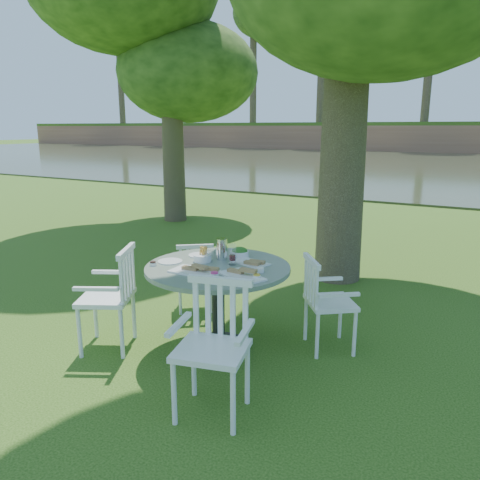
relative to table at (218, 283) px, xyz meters
name	(u,v)px	position (x,y,z in m)	size (l,w,h in m)	color
ground	(231,317)	(-0.27, 0.71, -0.66)	(140.00, 140.00, 0.00)	#1F410D
table	(218,283)	(0.00, 0.00, 0.00)	(1.35, 1.35, 0.83)	black
chair_ne	(321,296)	(0.86, 0.46, -0.13)	(0.61, 0.62, 0.90)	white
chair_nw	(195,271)	(-0.72, 0.67, -0.18)	(0.56, 0.56, 0.81)	white
chair_sw	(116,291)	(-0.85, -0.45, -0.08)	(0.64, 0.66, 0.99)	white
chair_se	(216,335)	(0.49, -0.83, -0.08)	(0.60, 0.57, 0.99)	white
tableware	(220,260)	(-0.02, 0.07, 0.21)	(1.18, 0.85, 0.21)	white
river	(447,167)	(-0.27, 23.71, -0.66)	(100.00, 28.00, 0.12)	#2E341F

